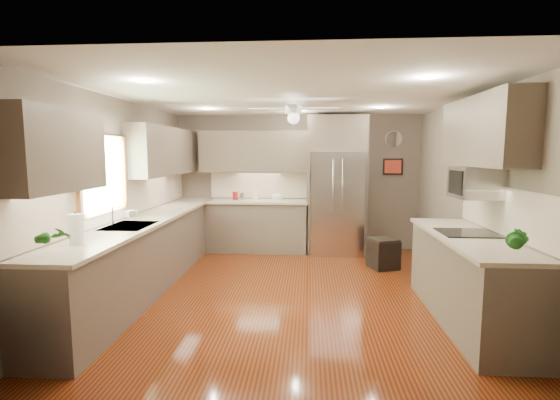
# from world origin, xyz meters

# --- Properties ---
(floor) EXTENTS (5.00, 5.00, 0.00)m
(floor) POSITION_xyz_m (0.00, 0.00, 0.00)
(floor) COLOR #491409
(floor) RESTS_ON ground
(ceiling) EXTENTS (5.00, 5.00, 0.00)m
(ceiling) POSITION_xyz_m (0.00, 0.00, 2.50)
(ceiling) COLOR white
(ceiling) RESTS_ON ground
(wall_back) EXTENTS (4.50, 0.00, 4.50)m
(wall_back) POSITION_xyz_m (0.00, 2.50, 1.25)
(wall_back) COLOR #64574C
(wall_back) RESTS_ON ground
(wall_front) EXTENTS (4.50, 0.00, 4.50)m
(wall_front) POSITION_xyz_m (0.00, -2.50, 1.25)
(wall_front) COLOR #64574C
(wall_front) RESTS_ON ground
(wall_left) EXTENTS (0.00, 5.00, 5.00)m
(wall_left) POSITION_xyz_m (-2.25, 0.00, 1.25)
(wall_left) COLOR #64574C
(wall_left) RESTS_ON ground
(wall_right) EXTENTS (0.00, 5.00, 5.00)m
(wall_right) POSITION_xyz_m (2.25, 0.00, 1.25)
(wall_right) COLOR #64574C
(wall_right) RESTS_ON ground
(canister_a) EXTENTS (0.10, 0.10, 0.15)m
(canister_a) POSITION_xyz_m (-1.14, 2.20, 1.02)
(canister_a) COLOR maroon
(canister_a) RESTS_ON back_run
(canister_b) EXTENTS (0.09, 0.09, 0.13)m
(canister_b) POSITION_xyz_m (-1.02, 2.20, 1.01)
(canister_b) COLOR silver
(canister_b) RESTS_ON back_run
(canister_c) EXTENTS (0.14, 0.14, 0.20)m
(canister_c) POSITION_xyz_m (-0.76, 2.22, 1.03)
(canister_c) COLOR beige
(canister_c) RESTS_ON back_run
(soap_bottle) EXTENTS (0.10, 0.11, 0.18)m
(soap_bottle) POSITION_xyz_m (-2.06, -0.14, 1.03)
(soap_bottle) COLOR white
(soap_bottle) RESTS_ON left_run
(potted_plant_left) EXTENTS (0.20, 0.16, 0.32)m
(potted_plant_left) POSITION_xyz_m (-1.94, -1.89, 1.10)
(potted_plant_left) COLOR #1A5418
(potted_plant_left) RESTS_ON left_run
(potted_plant_right) EXTENTS (0.22, 0.20, 0.33)m
(potted_plant_right) POSITION_xyz_m (1.90, -1.78, 1.10)
(potted_plant_right) COLOR #1A5418
(potted_plant_right) RESTS_ON right_run
(bowl) EXTENTS (0.24, 0.24, 0.05)m
(bowl) POSITION_xyz_m (-0.36, 2.23, 0.96)
(bowl) COLOR beige
(bowl) RESTS_ON back_run
(left_run) EXTENTS (0.65, 4.70, 1.45)m
(left_run) POSITION_xyz_m (-1.95, 0.15, 0.48)
(left_run) COLOR brown
(left_run) RESTS_ON ground
(back_run) EXTENTS (1.85, 0.65, 1.45)m
(back_run) POSITION_xyz_m (-0.72, 2.20, 0.48)
(back_run) COLOR brown
(back_run) RESTS_ON ground
(uppers) EXTENTS (4.50, 4.70, 0.95)m
(uppers) POSITION_xyz_m (-0.74, 0.71, 1.87)
(uppers) COLOR brown
(uppers) RESTS_ON wall_left
(window) EXTENTS (0.05, 1.12, 0.92)m
(window) POSITION_xyz_m (-2.22, -0.50, 1.55)
(window) COLOR #BFF2B2
(window) RESTS_ON wall_left
(sink) EXTENTS (0.50, 0.70, 0.32)m
(sink) POSITION_xyz_m (-1.93, -0.50, 0.91)
(sink) COLOR silver
(sink) RESTS_ON left_run
(refrigerator) EXTENTS (1.06, 0.75, 2.45)m
(refrigerator) POSITION_xyz_m (0.70, 2.16, 1.19)
(refrigerator) COLOR silver
(refrigerator) RESTS_ON ground
(right_run) EXTENTS (0.70, 2.20, 1.45)m
(right_run) POSITION_xyz_m (1.93, -0.80, 0.48)
(right_run) COLOR brown
(right_run) RESTS_ON ground
(microwave) EXTENTS (0.43, 0.55, 0.34)m
(microwave) POSITION_xyz_m (2.03, -0.55, 1.48)
(microwave) COLOR silver
(microwave) RESTS_ON wall_right
(ceiling_fan) EXTENTS (1.18, 1.18, 0.32)m
(ceiling_fan) POSITION_xyz_m (-0.00, 0.30, 2.33)
(ceiling_fan) COLOR white
(ceiling_fan) RESTS_ON ceiling
(recessed_lights) EXTENTS (2.84, 3.14, 0.01)m
(recessed_lights) POSITION_xyz_m (-0.04, 0.40, 2.49)
(recessed_lights) COLOR white
(recessed_lights) RESTS_ON ceiling
(wall_clock) EXTENTS (0.30, 0.03, 0.30)m
(wall_clock) POSITION_xyz_m (1.75, 2.48, 2.05)
(wall_clock) COLOR white
(wall_clock) RESTS_ON wall_back
(framed_print) EXTENTS (0.36, 0.03, 0.30)m
(framed_print) POSITION_xyz_m (1.75, 2.48, 1.55)
(framed_print) COLOR black
(framed_print) RESTS_ON wall_back
(stool) EXTENTS (0.51, 0.51, 0.47)m
(stool) POSITION_xyz_m (1.38, 1.18, 0.24)
(stool) COLOR black
(stool) RESTS_ON ground
(paper_towel) EXTENTS (0.13, 0.13, 0.33)m
(paper_towel) POSITION_xyz_m (-1.98, -1.52, 1.08)
(paper_towel) COLOR white
(paper_towel) RESTS_ON left_run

